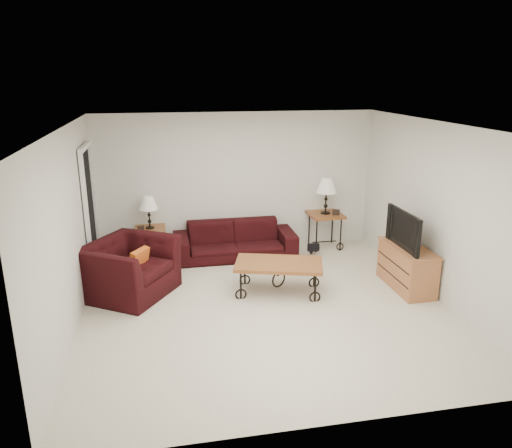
% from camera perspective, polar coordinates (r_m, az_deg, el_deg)
% --- Properties ---
extents(ground, '(5.00, 5.00, 0.00)m').
position_cam_1_polar(ground, '(6.98, 1.11, -9.54)').
color(ground, beige).
rests_on(ground, ground).
extents(wall_back, '(5.00, 0.02, 2.50)m').
position_cam_1_polar(wall_back, '(8.91, -2.22, 4.87)').
color(wall_back, silver).
rests_on(wall_back, ground).
extents(wall_front, '(5.00, 0.02, 2.50)m').
position_cam_1_polar(wall_front, '(4.27, 8.31, -9.14)').
color(wall_front, silver).
rests_on(wall_front, ground).
extents(wall_left, '(0.02, 5.00, 2.50)m').
position_cam_1_polar(wall_left, '(6.49, -20.94, -0.89)').
color(wall_left, silver).
rests_on(wall_left, ground).
extents(wall_right, '(0.02, 5.00, 2.50)m').
position_cam_1_polar(wall_right, '(7.44, 20.35, 1.37)').
color(wall_right, silver).
rests_on(wall_right, ground).
extents(ceiling, '(5.00, 5.00, 0.00)m').
position_cam_1_polar(ceiling, '(6.28, 1.24, 11.33)').
color(ceiling, white).
rests_on(ceiling, wall_back).
extents(doorway, '(0.08, 0.94, 2.04)m').
position_cam_1_polar(doorway, '(8.12, -18.73, 1.09)').
color(doorway, black).
rests_on(doorway, ground).
extents(sofa, '(2.13, 0.83, 0.62)m').
position_cam_1_polar(sofa, '(8.68, -2.48, -1.89)').
color(sofa, black).
rests_on(sofa, ground).
extents(side_table_left, '(0.53, 0.53, 0.57)m').
position_cam_1_polar(side_table_left, '(8.78, -12.10, -2.24)').
color(side_table_left, brown).
rests_on(side_table_left, ground).
extents(side_table_right, '(0.62, 0.62, 0.66)m').
position_cam_1_polar(side_table_right, '(9.23, 7.97, -0.75)').
color(side_table_right, brown).
rests_on(side_table_right, ground).
extents(lamp_left, '(0.33, 0.33, 0.57)m').
position_cam_1_polar(lamp_left, '(8.61, -12.33, 1.33)').
color(lamp_left, black).
rests_on(lamp_left, side_table_left).
extents(lamp_right, '(0.38, 0.38, 0.66)m').
position_cam_1_polar(lamp_right, '(9.06, 8.14, 3.24)').
color(lamp_right, black).
rests_on(lamp_right, side_table_right).
extents(photo_frame_left, '(0.11, 0.04, 0.09)m').
position_cam_1_polar(photo_frame_left, '(8.54, -13.25, -0.52)').
color(photo_frame_left, black).
rests_on(photo_frame_left, side_table_left).
extents(photo_frame_right, '(0.13, 0.04, 0.11)m').
position_cam_1_polar(photo_frame_right, '(9.04, 9.28, 1.35)').
color(photo_frame_right, black).
rests_on(photo_frame_right, side_table_right).
extents(coffee_table, '(1.41, 1.01, 0.48)m').
position_cam_1_polar(coffee_table, '(7.31, 2.64, -6.23)').
color(coffee_table, brown).
rests_on(coffee_table, ground).
extents(armchair, '(1.58, 1.62, 0.80)m').
position_cam_1_polar(armchair, '(7.44, -14.53, -5.01)').
color(armchair, black).
rests_on(armchair, ground).
extents(throw_pillow, '(0.28, 0.36, 0.36)m').
position_cam_1_polar(throw_pillow, '(7.34, -13.45, -4.23)').
color(throw_pillow, '#D04F1A').
rests_on(throw_pillow, armchair).
extents(tv_stand, '(0.45, 1.09, 0.65)m').
position_cam_1_polar(tv_stand, '(7.78, 17.11, -4.84)').
color(tv_stand, '#A66B3D').
rests_on(tv_stand, ground).
extents(television, '(0.13, 0.97, 0.56)m').
position_cam_1_polar(television, '(7.57, 17.37, -0.58)').
color(television, black).
rests_on(television, tv_stand).
extents(backpack, '(0.33, 0.26, 0.42)m').
position_cam_1_polar(backpack, '(8.89, 6.47, -2.23)').
color(backpack, black).
rests_on(backpack, ground).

